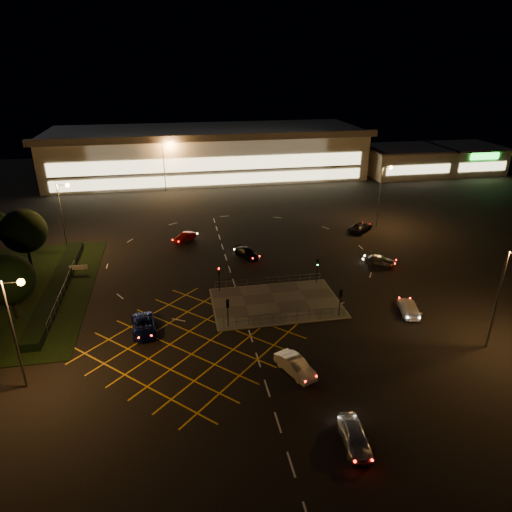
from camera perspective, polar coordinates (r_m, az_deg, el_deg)
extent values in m
plane|color=black|center=(53.39, -0.05, -5.09)|extent=(180.00, 180.00, 0.00)
cube|color=#4C4944|center=(52.01, 2.53, -5.87)|extent=(14.00, 9.00, 0.12)
cube|color=black|center=(61.16, -28.04, -4.13)|extent=(18.00, 30.00, 0.08)
cube|color=black|center=(59.57, -23.55, -3.48)|extent=(2.00, 26.00, 1.00)
cube|color=beige|center=(110.36, -6.11, 12.64)|extent=(70.00, 25.00, 10.00)
cube|color=slate|center=(109.51, -6.23, 15.31)|extent=(72.00, 26.50, 0.60)
cube|color=#FFEAA5|center=(98.10, -5.46, 11.30)|extent=(66.00, 0.20, 3.00)
cube|color=#FFEAA5|center=(98.82, -5.39, 9.49)|extent=(66.00, 0.20, 2.20)
cube|color=beige|center=(116.22, 17.99, 11.19)|extent=(18.00, 14.00, 6.00)
cube|color=slate|center=(115.65, 18.19, 12.71)|extent=(18.80, 14.80, 0.40)
cube|color=#FFEAA5|center=(110.29, 19.66, 10.14)|extent=(15.30, 0.20, 2.00)
cube|color=beige|center=(124.54, 24.63, 10.98)|extent=(14.00, 14.00, 6.00)
cube|color=slate|center=(124.00, 24.87, 12.39)|extent=(14.80, 14.80, 0.40)
cube|color=#FFEAA5|center=(119.02, 26.47, 9.97)|extent=(11.90, 0.20, 2.00)
cube|color=#19E533|center=(118.50, 26.70, 11.07)|extent=(7.00, 0.30, 1.40)
cylinder|color=slate|center=(42.00, -27.96, -8.86)|extent=(0.20, 0.20, 10.00)
cylinder|color=slate|center=(39.64, -28.30, -2.92)|extent=(1.40, 0.12, 0.12)
sphere|color=orange|center=(39.44, -27.33, -2.92)|extent=(0.56, 0.56, 0.56)
cylinder|color=slate|center=(47.64, 27.88, -5.02)|extent=(0.20, 0.20, 10.00)
cylinder|color=slate|center=(69.04, -23.04, 4.27)|extent=(0.20, 0.20, 10.00)
cylinder|color=slate|center=(67.61, -23.10, 8.15)|extent=(1.40, 0.12, 0.12)
sphere|color=orange|center=(67.48, -22.51, 8.18)|extent=(0.56, 0.56, 0.56)
cylinder|color=slate|center=(76.50, 15.16, 7.09)|extent=(0.20, 0.20, 10.00)
cylinder|color=slate|center=(75.66, 16.04, 10.59)|extent=(1.40, 0.12, 0.12)
sphere|color=orange|center=(75.98, 16.52, 10.55)|extent=(0.56, 0.56, 0.56)
cylinder|color=slate|center=(96.32, -11.41, 10.72)|extent=(0.20, 0.20, 10.00)
cylinder|color=slate|center=(95.40, -11.21, 13.56)|extent=(1.40, 0.12, 0.12)
sphere|color=orange|center=(95.41, -10.78, 13.57)|extent=(0.56, 0.56, 0.56)
cylinder|color=slate|center=(105.57, 11.29, 11.83)|extent=(0.20, 0.20, 10.00)
cylinder|color=slate|center=(105.00, 11.87, 14.39)|extent=(1.40, 0.12, 0.12)
sphere|color=orange|center=(105.27, 12.23, 14.36)|extent=(0.56, 0.56, 0.56)
cylinder|color=black|center=(46.91, -3.54, -7.22)|extent=(0.10, 0.10, 3.00)
cube|color=black|center=(46.31, -3.58, -5.95)|extent=(0.28, 0.18, 0.90)
sphere|color=#19FF33|center=(46.42, -3.60, -5.87)|extent=(0.16, 0.16, 0.16)
cylinder|color=black|center=(49.55, 10.43, -5.81)|extent=(0.10, 0.10, 3.00)
cube|color=black|center=(48.98, 10.53, -4.59)|extent=(0.28, 0.18, 0.90)
sphere|color=#19FF33|center=(49.08, 10.48, -4.52)|extent=(0.16, 0.16, 0.16)
cylinder|color=black|center=(53.91, -4.63, -2.94)|extent=(0.10, 0.10, 3.00)
cube|color=black|center=(53.39, -4.67, -1.78)|extent=(0.28, 0.18, 0.90)
sphere|color=#FF0C0C|center=(53.27, -4.66, -1.84)|extent=(0.16, 0.16, 0.16)
cylinder|color=black|center=(56.22, 7.62, -1.92)|extent=(0.10, 0.10, 3.00)
cube|color=black|center=(55.72, 7.68, -0.80)|extent=(0.28, 0.18, 0.90)
sphere|color=#19FF33|center=(55.60, 7.72, -0.86)|extent=(0.16, 0.16, 0.16)
cylinder|color=black|center=(67.59, -26.49, 0.01)|extent=(0.36, 0.36, 2.88)
sphere|color=black|center=(66.42, -27.03, 2.80)|extent=(5.76, 5.76, 5.76)
cylinder|color=black|center=(54.89, -27.95, -5.66)|extent=(0.36, 0.36, 2.70)
sphere|color=black|center=(53.51, -28.61, -2.55)|extent=(5.40, 5.40, 5.40)
imported|color=silver|center=(35.70, 12.26, -21.20)|extent=(2.18, 4.51, 1.48)
imported|color=beige|center=(41.34, 4.93, -13.50)|extent=(3.18, 4.69, 1.46)
imported|color=#0D1450|center=(48.03, -13.88, -8.45)|extent=(2.78, 5.14, 1.37)
imported|color=black|center=(63.53, -1.16, 0.39)|extent=(3.58, 4.65, 1.26)
imported|color=#B9BDC1|center=(63.51, 15.18, -0.44)|extent=(4.12, 3.44, 1.33)
imported|color=maroon|center=(70.04, -8.85, 2.36)|extent=(3.63, 3.63, 1.25)
imported|color=black|center=(75.19, 12.93, 3.58)|extent=(5.25, 5.06, 1.39)
imported|color=silver|center=(52.56, 18.57, -6.12)|extent=(2.94, 4.86, 1.32)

